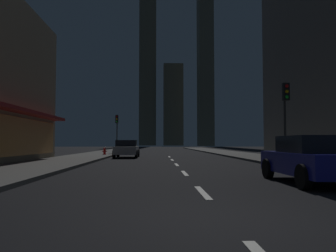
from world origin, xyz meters
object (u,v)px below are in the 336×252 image
at_px(fire_hydrant_far_left, 105,151).
at_px(traffic_light_near_right, 286,105).
at_px(car_parked_near, 312,159).
at_px(car_parked_far, 127,149).
at_px(traffic_light_far_left, 117,125).

distance_m(fire_hydrant_far_left, traffic_light_near_right, 18.38).
bearing_deg(fire_hydrant_far_left, traffic_light_near_right, -51.16).
bearing_deg(fire_hydrant_far_left, car_parked_near, -65.61).
height_order(car_parked_far, fire_hydrant_far_left, car_parked_far).
bearing_deg(fire_hydrant_far_left, traffic_light_far_left, 86.23).
height_order(fire_hydrant_far_left, traffic_light_near_right, traffic_light_near_right).
xyz_separation_m(car_parked_far, traffic_light_far_left, (-1.90, 9.08, 2.45)).
xyz_separation_m(fire_hydrant_far_left, traffic_light_near_right, (11.40, -14.16, 2.74)).
bearing_deg(car_parked_near, fire_hydrant_far_left, 114.39).
height_order(car_parked_far, traffic_light_near_right, traffic_light_near_right).
distance_m(traffic_light_near_right, traffic_light_far_left, 23.03).
xyz_separation_m(traffic_light_near_right, traffic_light_far_left, (-11.00, 20.23, 0.00)).
height_order(car_parked_near, traffic_light_near_right, traffic_light_near_right).
distance_m(fire_hydrant_far_left, traffic_light_far_left, 6.67).
xyz_separation_m(car_parked_near, traffic_light_near_right, (1.90, 6.79, 2.45)).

